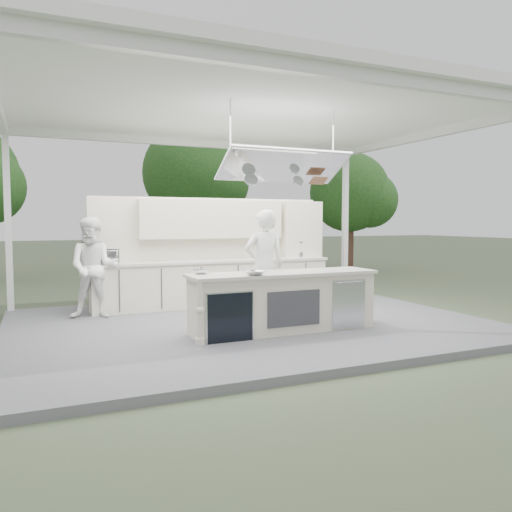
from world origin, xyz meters
name	(u,v)px	position (x,y,z in m)	size (l,w,h in m)	color
ground	(250,328)	(0.00, 0.00, 0.00)	(90.00, 90.00, 0.00)	#404831
stage_deck	(250,325)	(0.00, 0.00, 0.06)	(8.00, 6.00, 0.12)	#58585C
tent	(250,114)	(0.00, -0.01, 3.71)	(8.20, 6.20, 3.86)	white
demo_island	(283,302)	(0.18, -0.91, 0.60)	(3.10, 0.79, 0.95)	beige
back_counter	(215,282)	(0.00, 1.90, 0.60)	(5.08, 0.72, 0.95)	beige
back_wall_unit	(231,235)	(0.44, 2.11, 1.57)	(5.05, 0.48, 2.25)	beige
tree_cluster	(136,181)	(-0.16, 9.77, 3.29)	(19.55, 9.40, 5.85)	brown
head_chef	(264,266)	(0.25, -0.06, 1.10)	(0.71, 0.47, 1.96)	white
sous_chef	(94,268)	(-2.46, 1.47, 1.04)	(0.89, 0.70, 1.84)	white
toaster_oven	(106,257)	(-2.20, 1.85, 1.21)	(0.49, 0.33, 0.27)	#B7B9BF
bowl_large	(255,273)	(-0.40, -1.15, 1.11)	(0.29, 0.29, 0.07)	#B5B7BC
bowl_small	(201,272)	(-1.10, -0.65, 1.11)	(0.23, 0.23, 0.07)	silver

